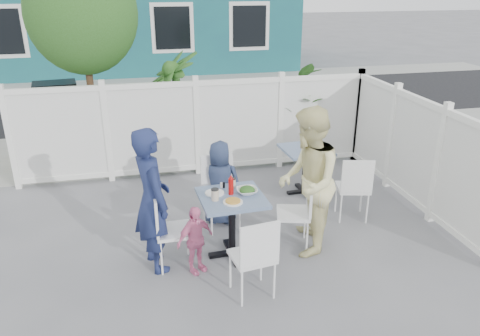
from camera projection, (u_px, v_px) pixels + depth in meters
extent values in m
plane|color=slate|center=(217.00, 245.00, 5.91)|extent=(80.00, 80.00, 0.00)
cube|color=gray|center=(184.00, 147.00, 9.34)|extent=(24.00, 2.60, 0.01)
cube|color=black|center=(169.00, 102.00, 12.68)|extent=(24.00, 5.00, 0.01)
cube|color=gray|center=(161.00, 80.00, 15.48)|extent=(24.00, 1.60, 0.01)
cube|color=black|center=(60.00, 30.00, 14.65)|extent=(1.20, 0.04, 1.40)
cube|color=black|center=(188.00, 28.00, 15.46)|extent=(1.20, 0.04, 1.40)
cube|color=white|center=(197.00, 127.00, 7.79)|extent=(5.80, 0.04, 1.40)
cube|color=white|center=(195.00, 83.00, 7.51)|extent=(5.86, 0.08, 0.08)
cube|color=white|center=(199.00, 170.00, 8.08)|extent=(5.86, 0.08, 0.12)
cube|color=white|center=(413.00, 150.00, 6.75)|extent=(0.04, 3.60, 1.40)
cube|color=white|center=(421.00, 100.00, 6.47)|extent=(0.08, 3.66, 0.08)
cube|color=white|center=(406.00, 198.00, 7.04)|extent=(0.08, 3.66, 0.12)
cylinder|color=#382316|center=(92.00, 98.00, 8.11)|extent=(0.12, 0.12, 2.40)
ellipsoid|color=#254D18|center=(82.00, 13.00, 7.58)|extent=(1.80, 1.62, 1.98)
cube|color=yellow|center=(59.00, 120.00, 8.81)|extent=(0.77, 0.60, 1.30)
imported|color=#254D18|center=(175.00, 108.00, 8.30)|extent=(1.27, 1.27, 1.98)
imported|color=#254D18|center=(285.00, 112.00, 8.68)|extent=(1.53, 1.68, 1.63)
cube|color=#4F6893|center=(232.00, 198.00, 5.43)|extent=(0.78, 0.78, 0.04)
cylinder|color=black|center=(232.00, 227.00, 5.58)|extent=(0.08, 0.08, 0.72)
cube|color=black|center=(232.00, 252.00, 5.71)|extent=(0.59, 0.12, 0.04)
cube|color=black|center=(232.00, 252.00, 5.71)|extent=(0.12, 0.59, 0.04)
cube|color=#4F6893|center=(306.00, 150.00, 7.10)|extent=(0.73, 0.73, 0.04)
cylinder|color=black|center=(305.00, 171.00, 7.23)|extent=(0.08, 0.08, 0.67)
cube|color=black|center=(304.00, 191.00, 7.36)|extent=(0.55, 0.11, 0.04)
cube|color=black|center=(304.00, 191.00, 7.36)|extent=(0.11, 0.55, 0.04)
cube|color=white|center=(174.00, 231.00, 5.35)|extent=(0.40, 0.42, 0.04)
cube|color=white|center=(156.00, 213.00, 5.21)|extent=(0.03, 0.42, 0.45)
cylinder|color=white|center=(187.00, 238.00, 5.63)|extent=(0.02, 0.02, 0.45)
cylinder|color=white|center=(192.00, 254.00, 5.31)|extent=(0.02, 0.02, 0.45)
cylinder|color=white|center=(159.00, 242.00, 5.56)|extent=(0.02, 0.02, 0.45)
cylinder|color=white|center=(161.00, 258.00, 5.24)|extent=(0.02, 0.02, 0.45)
cube|color=white|center=(293.00, 213.00, 5.75)|extent=(0.50, 0.51, 0.04)
cube|color=white|center=(310.00, 195.00, 5.65)|extent=(0.14, 0.41, 0.45)
cylinder|color=white|center=(279.00, 236.00, 5.68)|extent=(0.02, 0.02, 0.45)
cylinder|color=white|center=(278.00, 222.00, 6.01)|extent=(0.02, 0.02, 0.45)
cylinder|color=white|center=(307.00, 237.00, 5.66)|extent=(0.02, 0.02, 0.45)
cylinder|color=white|center=(305.00, 223.00, 5.99)|extent=(0.02, 0.02, 0.45)
cube|color=white|center=(222.00, 195.00, 6.17)|extent=(0.49, 0.47, 0.04)
cube|color=white|center=(217.00, 171.00, 6.24)|extent=(0.45, 0.08, 0.48)
cylinder|color=white|center=(240.00, 215.00, 6.15)|extent=(0.03, 0.03, 0.48)
cylinder|color=white|center=(212.00, 219.00, 6.04)|extent=(0.03, 0.03, 0.48)
cylinder|color=white|center=(231.00, 203.00, 6.47)|extent=(0.03, 0.03, 0.48)
cylinder|color=white|center=(205.00, 207.00, 6.36)|extent=(0.03, 0.03, 0.48)
cube|color=white|center=(252.00, 256.00, 4.85)|extent=(0.48, 0.46, 0.04)
cube|color=white|center=(260.00, 245.00, 4.59)|extent=(0.42, 0.09, 0.45)
cylinder|color=white|center=(230.00, 270.00, 5.02)|extent=(0.02, 0.02, 0.45)
cylinder|color=white|center=(261.00, 263.00, 5.14)|extent=(0.02, 0.02, 0.45)
cylinder|color=white|center=(242.00, 288.00, 4.73)|extent=(0.02, 0.02, 0.45)
cylinder|color=white|center=(274.00, 280.00, 4.85)|extent=(0.02, 0.02, 0.45)
cube|color=white|center=(353.00, 188.00, 6.43)|extent=(0.50, 0.49, 0.04)
cube|color=white|center=(358.00, 177.00, 6.16)|extent=(0.42, 0.12, 0.45)
cylinder|color=white|center=(336.00, 197.00, 6.68)|extent=(0.02, 0.02, 0.45)
cylinder|color=white|center=(361.00, 197.00, 6.68)|extent=(0.02, 0.02, 0.45)
cylinder|color=white|center=(341.00, 208.00, 6.36)|extent=(0.02, 0.02, 0.45)
cylinder|color=white|center=(367.00, 208.00, 6.36)|extent=(0.02, 0.02, 0.45)
imported|color=#1B254F|center=(152.00, 200.00, 5.19)|extent=(0.56, 0.70, 1.69)
imported|color=#E3D258|center=(308.00, 182.00, 5.51)|extent=(0.93, 1.05, 1.80)
imported|color=navy|center=(220.00, 183.00, 6.27)|extent=(0.65, 0.51, 1.16)
imported|color=pink|center=(195.00, 240.00, 5.24)|extent=(0.52, 0.41, 0.82)
cylinder|color=white|center=(233.00, 202.00, 5.27)|extent=(0.23, 0.23, 0.01)
cylinder|color=white|center=(215.00, 193.00, 5.49)|extent=(0.23, 0.23, 0.02)
imported|color=white|center=(247.00, 191.00, 5.48)|extent=(0.24, 0.24, 0.06)
cylinder|color=beige|center=(215.00, 195.00, 5.31)|extent=(0.09, 0.09, 0.13)
cylinder|color=beige|center=(233.00, 183.00, 5.63)|extent=(0.07, 0.07, 0.11)
cylinder|color=#AB0B0A|center=(231.00, 186.00, 5.44)|extent=(0.06, 0.06, 0.20)
cylinder|color=white|center=(221.00, 185.00, 5.62)|extent=(0.03, 0.03, 0.07)
cylinder|color=black|center=(224.00, 185.00, 5.63)|extent=(0.03, 0.03, 0.07)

